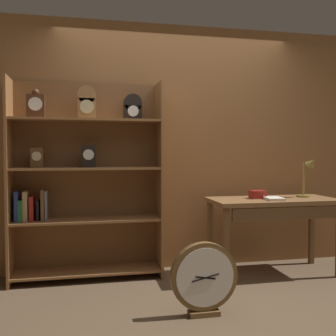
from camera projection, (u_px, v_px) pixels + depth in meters
The scene contains 8 objects.
ground_plane at pixel (212, 313), 3.00m from camera, with size 10.00×10.00×0.00m, color brown.
back_wood_panel at pixel (175, 147), 4.20m from camera, with size 4.80×0.05×2.60m, color brown.
bookshelf at pixel (84, 178), 3.82m from camera, with size 1.45×0.36×1.94m.
workbench at pixel (274, 208), 3.95m from camera, with size 1.29×0.59×0.77m.
desk_lamp at pixel (308, 174), 4.08m from camera, with size 0.20×0.20×0.43m.
toolbox_small at pixel (258, 194), 3.98m from camera, with size 0.15×0.13×0.08m, color maroon.
open_repair_manual at pixel (274, 199), 3.86m from camera, with size 0.16×0.22×0.03m, color silver.
round_clock_large at pixel (204, 278), 2.96m from camera, with size 0.52×0.11×0.56m.
Camera 1 is at (-0.94, -2.82, 1.25)m, focal length 41.64 mm.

